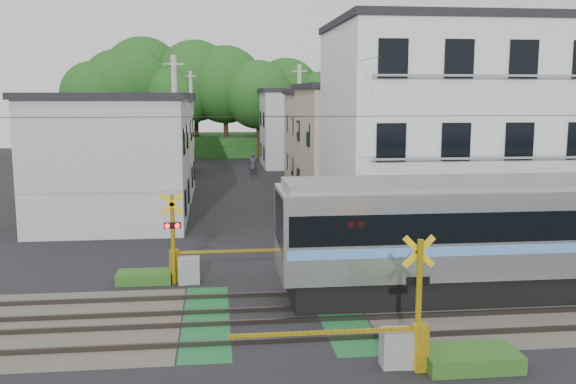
{
  "coord_description": "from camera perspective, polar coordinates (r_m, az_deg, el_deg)",
  "views": [
    {
      "loc": [
        -1.56,
        -17.27,
        6.25
      ],
      "look_at": [
        0.97,
        5.0,
        2.81
      ],
      "focal_mm": 40.0,
      "sensor_mm": 36.0,
      "label": 1
    }
  ],
  "objects": [
    {
      "name": "houses_row",
      "position": [
        43.34,
        -4.08,
        4.74
      ],
      "size": [
        22.07,
        31.35,
        6.8
      ],
      "color": "#A9ABAE",
      "rests_on": "ground"
    },
    {
      "name": "crossing_signal_near",
      "position": [
        15.28,
        9.99,
        -12.67
      ],
      "size": [
        4.74,
        0.65,
        3.09
      ],
      "color": "yellow",
      "rests_on": "ground"
    },
    {
      "name": "tree_hill",
      "position": [
        65.93,
        -6.15,
        8.28
      ],
      "size": [
        40.0,
        13.17,
        11.98
      ],
      "color": "#1F4F1A",
      "rests_on": "ground"
    },
    {
      "name": "pedestrian",
      "position": [
        48.32,
        -3.16,
        2.4
      ],
      "size": [
        0.71,
        0.5,
        1.86
      ],
      "primitive_type": "imported",
      "rotation": [
        0.0,
        0.0,
        3.23
      ],
      "color": "#352F3B",
      "rests_on": "ground"
    },
    {
      "name": "crossing_signal_far",
      "position": [
        21.67,
        -9.02,
        -6.19
      ],
      "size": [
        4.74,
        0.65,
        3.09
      ],
      "color": "yellow",
      "rests_on": "ground"
    },
    {
      "name": "track_bed",
      "position": [
        18.42,
        -1.25,
        -10.98
      ],
      "size": [
        120.0,
        120.0,
        0.14
      ],
      "color": "#47423A",
      "rests_on": "ground"
    },
    {
      "name": "utility_poles",
      "position": [
        40.34,
        -5.77,
        5.61
      ],
      "size": [
        7.9,
        42.0,
        8.0
      ],
      "color": "#A5A5A0",
      "rests_on": "ground"
    },
    {
      "name": "weed_patches",
      "position": [
        18.52,
        4.28,
        -10.41
      ],
      "size": [
        10.25,
        8.8,
        0.4
      ],
      "color": "#2D5E1E",
      "rests_on": "ground"
    },
    {
      "name": "ground",
      "position": [
        18.44,
        -1.25,
        -11.09
      ],
      "size": [
        120.0,
        120.0,
        0.0
      ],
      "primitive_type": "plane",
      "color": "black"
    },
    {
      "name": "catenary",
      "position": [
        19.06,
        16.97,
        0.64
      ],
      "size": [
        60.0,
        5.04,
        7.0
      ],
      "color": "#2D2D33",
      "rests_on": "ground"
    },
    {
      "name": "apartment_block",
      "position": [
        28.64,
        14.16,
        5.28
      ],
      "size": [
        10.2,
        8.36,
        9.3
      ],
      "color": "silver",
      "rests_on": "ground"
    }
  ]
}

